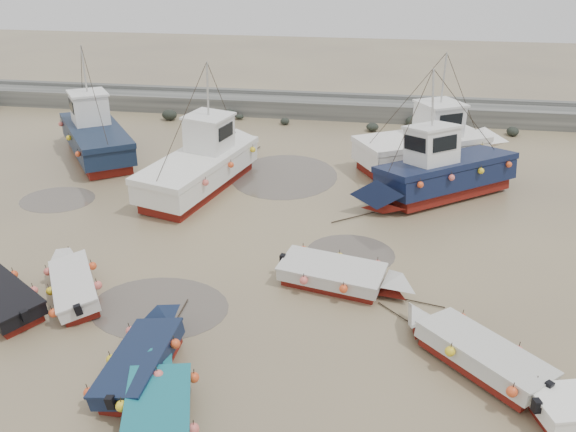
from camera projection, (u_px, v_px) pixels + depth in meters
name	position (u px, v px, depth m)	size (l,w,h in m)	color
ground	(224.00, 273.00, 21.36)	(120.00, 120.00, 0.00)	#9C8B62
seawall	(304.00, 107.00, 40.60)	(60.00, 4.92, 1.50)	slate
puddle_a	(159.00, 307.00, 19.37)	(4.84, 4.84, 0.01)	#544D44
puddle_b	(350.00, 253.00, 22.72)	(3.60, 3.60, 0.01)	#544D44
puddle_c	(58.00, 199.00, 27.49)	(3.65, 3.65, 0.01)	#544D44
puddle_d	(284.00, 176.00, 30.32)	(5.74, 5.74, 0.01)	#544D44
dinghy_0	(75.00, 280.00, 19.93)	(3.80, 5.21, 1.43)	maroon
dinghy_1	(147.00, 354.00, 16.33)	(2.04, 5.77, 1.43)	maroon
dinghy_2	(157.00, 409.00, 14.38)	(2.79, 5.72, 1.43)	maroon
dinghy_5	(342.00, 274.00, 20.27)	(6.02, 2.77, 1.43)	maroon
dinghy_6	(472.00, 348.00, 16.57)	(5.00, 4.88, 1.43)	maroon
cabin_boat_0	(93.00, 133.00, 32.76)	(7.76, 9.60, 6.22)	maroon
cabin_boat_1	(205.00, 162.00, 28.52)	(4.81, 11.17, 6.22)	maroon
cabin_boat_2	(439.00, 173.00, 27.04)	(8.91, 7.14, 6.22)	maroon
cabin_boat_3	(431.00, 144.00, 30.91)	(9.63, 6.74, 6.22)	maroon
person	(200.00, 197.00, 27.78)	(0.63, 0.41, 1.73)	#161732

